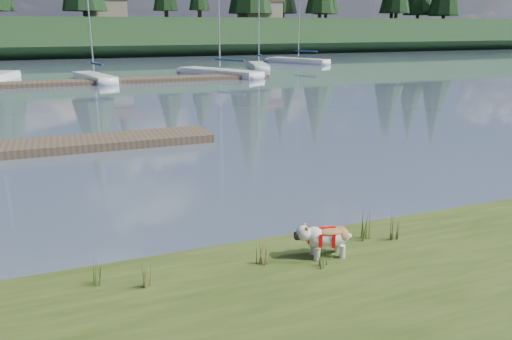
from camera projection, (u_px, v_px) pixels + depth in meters
name	position (u px, v px, depth m)	size (l,w,h in m)	color
ground	(78.00, 84.00, 37.02)	(200.00, 200.00, 0.00)	slate
ridge	(64.00, 37.00, 74.81)	(200.00, 20.00, 5.00)	#1C361A
bulldog	(326.00, 236.00, 8.65)	(1.02, 0.51, 0.60)	silver
dock_far	(106.00, 81.00, 37.68)	(26.00, 2.20, 0.30)	#4C3D2C
sailboat_bg_2	(92.00, 76.00, 39.45)	(3.20, 7.57, 11.23)	white
sailboat_bg_3	(213.00, 72.00, 43.69)	(6.21, 9.40, 13.98)	white
sailboat_bg_4	(258.00, 65.00, 50.37)	(3.23, 7.34, 10.73)	white
sailboat_bg_5	(293.00, 60.00, 57.91)	(5.63, 8.38, 12.26)	white
weed_0	(149.00, 275.00, 7.63)	(0.17, 0.14, 0.52)	#475B23
weed_1	(260.00, 252.00, 8.38)	(0.17, 0.14, 0.53)	#475B23
weed_2	(366.00, 225.00, 9.34)	(0.17, 0.14, 0.68)	#475B23
weed_3	(98.00, 272.00, 7.73)	(0.17, 0.14, 0.50)	#475B23
weed_4	(323.00, 257.00, 8.32)	(0.17, 0.14, 0.41)	#475B23
weed_5	(396.00, 227.00, 9.36)	(0.17, 0.14, 0.59)	#475B23
mud_lip	(153.00, 273.00, 8.72)	(60.00, 0.50, 0.14)	#33281C
house_1	(104.00, 3.00, 73.76)	(6.30, 5.30, 4.65)	gray
house_2	(260.00, 5.00, 80.31)	(6.30, 5.30, 4.65)	gray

